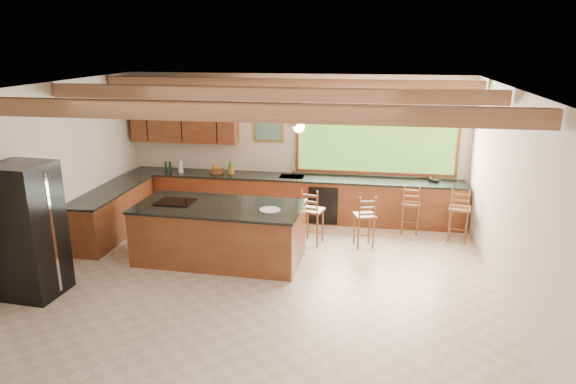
# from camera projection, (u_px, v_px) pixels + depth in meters

# --- Properties ---
(ground) EXTENTS (7.20, 7.20, 0.00)m
(ground) POSITION_uv_depth(u_px,v_px,m) (263.00, 277.00, 8.21)
(ground) COLOR beige
(ground) RESTS_ON ground
(room_shell) EXTENTS (7.27, 6.54, 3.02)m
(room_shell) POSITION_uv_depth(u_px,v_px,m) (259.00, 133.00, 8.23)
(room_shell) COLOR beige
(room_shell) RESTS_ON ground
(counter_run) EXTENTS (7.12, 3.10, 1.25)m
(counter_run) POSITION_uv_depth(u_px,v_px,m) (250.00, 201.00, 10.60)
(counter_run) COLOR brown
(counter_run) RESTS_ON ground
(island) EXTENTS (2.85, 1.41, 1.00)m
(island) POSITION_uv_depth(u_px,v_px,m) (220.00, 232.00, 8.78)
(island) COLOR brown
(island) RESTS_ON ground
(refrigerator) EXTENTS (0.82, 0.80, 2.00)m
(refrigerator) POSITION_uv_depth(u_px,v_px,m) (28.00, 231.00, 7.42)
(refrigerator) COLOR black
(refrigerator) RESTS_ON ground
(bar_stool_a) EXTENTS (0.46, 0.46, 1.07)m
(bar_stool_a) POSITION_uv_depth(u_px,v_px,m) (312.00, 212.00, 9.40)
(bar_stool_a) COLOR brown
(bar_stool_a) RESTS_ON ground
(bar_stool_b) EXTENTS (0.38, 0.38, 0.99)m
(bar_stool_b) POSITION_uv_depth(u_px,v_px,m) (411.00, 205.00, 9.93)
(bar_stool_b) COLOR brown
(bar_stool_b) RESTS_ON ground
(bar_stool_c) EXTENTS (0.45, 0.45, 1.00)m
(bar_stool_c) POSITION_uv_depth(u_px,v_px,m) (364.00, 217.00, 9.26)
(bar_stool_c) COLOR brown
(bar_stool_c) RESTS_ON ground
(bar_stool_d) EXTENTS (0.45, 0.45, 1.06)m
(bar_stool_d) POSITION_uv_depth(u_px,v_px,m) (460.00, 210.00, 9.51)
(bar_stool_d) COLOR brown
(bar_stool_d) RESTS_ON ground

